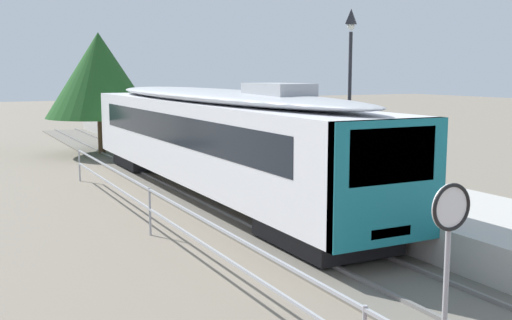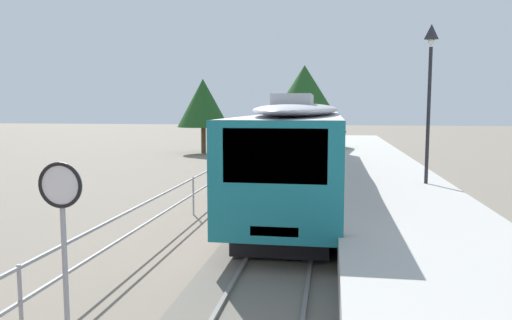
{
  "view_description": "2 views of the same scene",
  "coord_description": "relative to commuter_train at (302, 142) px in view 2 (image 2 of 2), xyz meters",
  "views": [
    {
      "loc": [
        -7.88,
        6.05,
        4.15
      ],
      "look_at": [
        -1.0,
        19.52,
        2.0
      ],
      "focal_mm": 43.1,
      "sensor_mm": 36.0,
      "label": 1
    },
    {
      "loc": [
        1.14,
        5.75,
        3.51
      ],
      "look_at": [
        -1.0,
        19.52,
        2.0
      ],
      "focal_mm": 34.39,
      "sensor_mm": 36.0,
      "label": 2
    }
  ],
  "objects": [
    {
      "name": "ground_plane",
      "position": [
        -3.0,
        -2.79,
        -2.14
      ],
      "size": [
        160.0,
        160.0,
        0.0
      ],
      "primitive_type": "plane",
      "color": "slate"
    },
    {
      "name": "track_rails",
      "position": [
        0.0,
        -2.79,
        -2.11
      ],
      "size": [
        3.2,
        60.0,
        0.14
      ],
      "color": "#6B665B",
      "rests_on": "ground"
    },
    {
      "name": "commuter_train",
      "position": [
        0.0,
        0.0,
        0.0
      ],
      "size": [
        2.82,
        18.78,
        3.74
      ],
      "color": "silver",
      "rests_on": "track_rails"
    },
    {
      "name": "station_platform",
      "position": [
        3.25,
        -2.79,
        -1.69
      ],
      "size": [
        3.9,
        60.0,
        0.9
      ],
      "primitive_type": "cube",
      "color": "#B7B5AD",
      "rests_on": "ground"
    },
    {
      "name": "platform_lamp_mid_platform",
      "position": [
        4.35,
        -1.72,
        2.48
      ],
      "size": [
        0.34,
        0.34,
        5.35
      ],
      "color": "#232328",
      "rests_on": "station_platform"
    },
    {
      "name": "speed_limit_sign",
      "position": [
        -2.34,
        -13.21,
        -0.02
      ],
      "size": [
        0.61,
        0.1,
        2.81
      ],
      "color": "#9EA0A5",
      "rests_on": "ground"
    },
    {
      "name": "carpark_fence",
      "position": [
        -3.3,
        -12.79,
        -1.24
      ],
      "size": [
        0.06,
        36.06,
        1.25
      ],
      "color": "#9EA0A5",
      "rests_on": "ground"
    },
    {
      "name": "tree_behind_carpark",
      "position": [
        -0.67,
        12.87,
        1.89
      ],
      "size": [
        5.47,
        5.47,
        6.18
      ],
      "color": "brown",
      "rests_on": "ground"
    },
    {
      "name": "tree_behind_station_far",
      "position": [
        -8.54,
        17.17,
        1.66
      ],
      "size": [
        3.95,
        3.95,
        5.63
      ],
      "color": "brown",
      "rests_on": "ground"
    }
  ]
}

